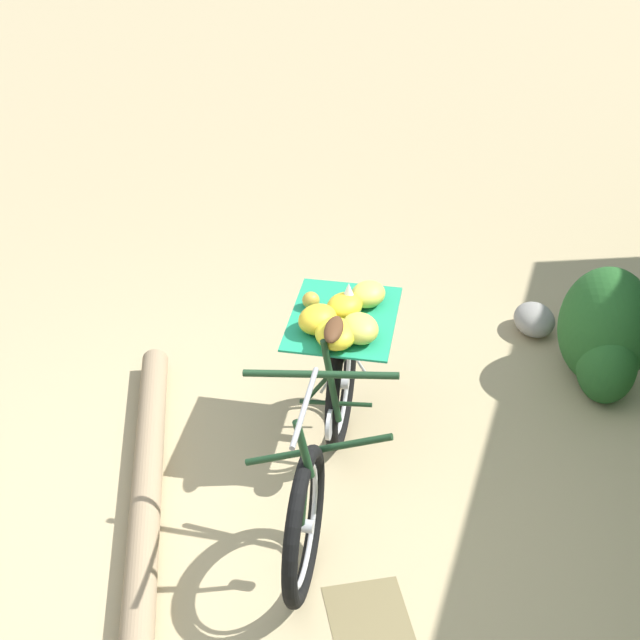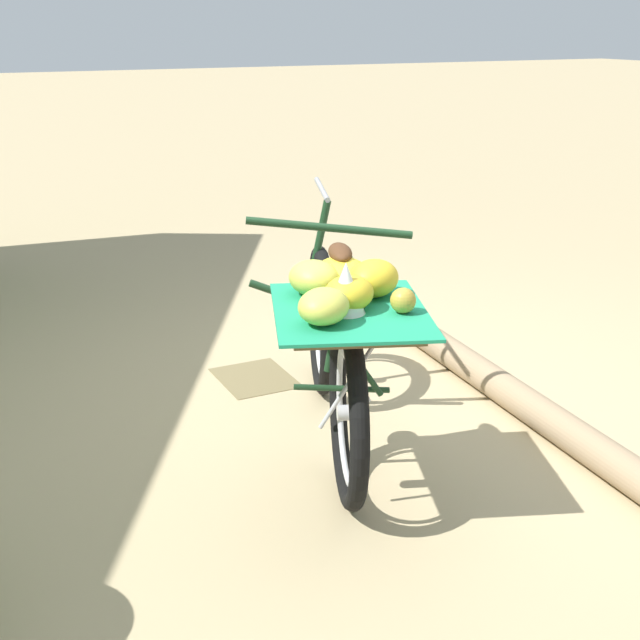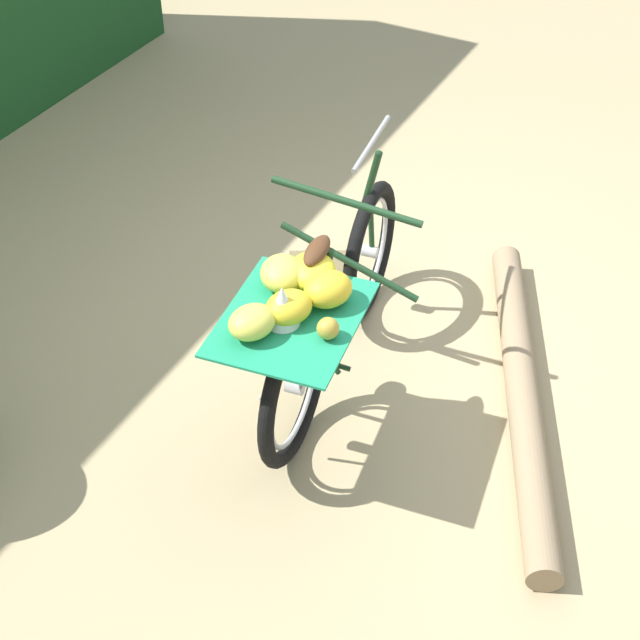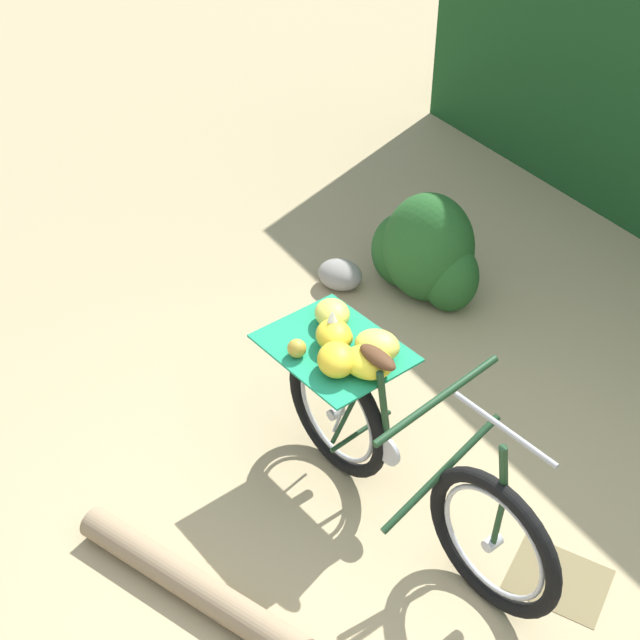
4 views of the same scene
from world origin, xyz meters
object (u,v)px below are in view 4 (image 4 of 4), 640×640
path_stone (340,275)px  shrub_cluster (426,253)px  bicycle (389,432)px  fallen_log (265,631)px

path_stone → shrub_cluster: bearing=20.6°
bicycle → fallen_log: bearing=-75.4°
bicycle → shrub_cluster: (-0.59, 1.75, -0.19)m
fallen_log → path_stone: path_stone is taller
bicycle → path_stone: bearing=146.4°
shrub_cluster → path_stone: bearing=-159.4°
fallen_log → shrub_cluster: (-0.49, 2.70, 0.25)m
fallen_log → shrub_cluster: shrub_cluster is taller
bicycle → fallen_log: size_ratio=0.84×
fallen_log → path_stone: (-1.01, 2.50, 0.02)m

